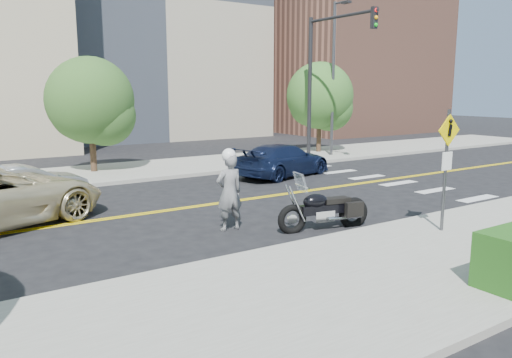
{
  "coord_description": "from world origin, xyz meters",
  "views": [
    {
      "loc": [
        -6.32,
        -13.81,
        3.58
      ],
      "look_at": [
        1.11,
        -2.56,
        1.2
      ],
      "focal_mm": 35.0,
      "sensor_mm": 36.0,
      "label": 1
    }
  ],
  "objects_px": {
    "motorcycle": "(325,200)",
    "parked_car_blue": "(283,160)",
    "pedestrian_sign": "(447,159)",
    "motorcyclist": "(229,190)",
    "parked_car_silver": "(26,184)"
  },
  "relations": [
    {
      "from": "parked_car_blue",
      "to": "parked_car_silver",
      "type": "bearing_deg",
      "value": 73.73
    },
    {
      "from": "motorcyclist",
      "to": "motorcycle",
      "type": "distance_m",
      "value": 2.5
    },
    {
      "from": "motorcycle",
      "to": "parked_car_blue",
      "type": "relative_size",
      "value": 0.53
    },
    {
      "from": "parked_car_blue",
      "to": "motorcycle",
      "type": "bearing_deg",
      "value": 136.75
    },
    {
      "from": "motorcyclist",
      "to": "motorcycle",
      "type": "bearing_deg",
      "value": 150.0
    },
    {
      "from": "motorcyclist",
      "to": "parked_car_silver",
      "type": "height_order",
      "value": "motorcyclist"
    },
    {
      "from": "pedestrian_sign",
      "to": "motorcycle",
      "type": "bearing_deg",
      "value": 134.13
    },
    {
      "from": "pedestrian_sign",
      "to": "motorcyclist",
      "type": "height_order",
      "value": "pedestrian_sign"
    },
    {
      "from": "pedestrian_sign",
      "to": "motorcyclist",
      "type": "distance_m",
      "value": 5.44
    },
    {
      "from": "parked_car_silver",
      "to": "parked_car_blue",
      "type": "bearing_deg",
      "value": -97.09
    },
    {
      "from": "pedestrian_sign",
      "to": "motorcycle",
      "type": "relative_size",
      "value": 1.18
    },
    {
      "from": "parked_car_silver",
      "to": "parked_car_blue",
      "type": "relative_size",
      "value": 0.79
    },
    {
      "from": "pedestrian_sign",
      "to": "motorcyclist",
      "type": "bearing_deg",
      "value": 140.59
    },
    {
      "from": "motorcyclist",
      "to": "parked_car_blue",
      "type": "height_order",
      "value": "motorcyclist"
    },
    {
      "from": "pedestrian_sign",
      "to": "parked_car_blue",
      "type": "height_order",
      "value": "pedestrian_sign"
    }
  ]
}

